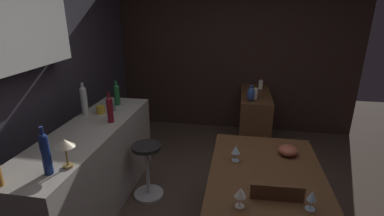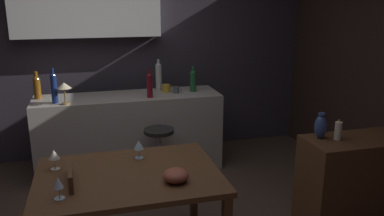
{
  "view_description": "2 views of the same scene",
  "coord_description": "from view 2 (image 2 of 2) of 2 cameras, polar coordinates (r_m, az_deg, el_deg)",
  "views": [
    {
      "loc": [
        -2.3,
        -0.02,
        2.06
      ],
      "look_at": [
        0.67,
        0.5,
        0.98
      ],
      "focal_mm": 26.67,
      "sensor_mm": 36.0,
      "label": 1
    },
    {
      "loc": [
        -0.34,
        -2.91,
        1.95
      ],
      "look_at": [
        0.64,
        0.69,
        0.92
      ],
      "focal_mm": 36.54,
      "sensor_mm": 36.0,
      "label": 2
    }
  ],
  "objects": [
    {
      "name": "wall_kitchen_back",
      "position": [
        5.03,
        -12.02,
        8.96
      ],
      "size": [
        5.2,
        0.33,
        2.6
      ],
      "color": "#38333D",
      "rests_on": "ground_plane"
    },
    {
      "name": "pillar_candle_tall",
      "position": [
        3.5,
        20.54,
        -3.13
      ],
      "size": [
        0.06,
        0.06,
        0.18
      ],
      "color": "white",
      "rests_on": "sideboard_cabinet"
    },
    {
      "name": "fruit_bowl",
      "position": [
        2.74,
        -2.38,
        -9.8
      ],
      "size": [
        0.18,
        0.18,
        0.09
      ],
      "primitive_type": "ellipsoid",
      "color": "#9E4C38",
      "rests_on": "dining_table"
    },
    {
      "name": "wine_glass_right",
      "position": [
        2.63,
        -18.94,
        -10.44
      ],
      "size": [
        0.07,
        0.07,
        0.14
      ],
      "color": "silver",
      "rests_on": "dining_table"
    },
    {
      "name": "wine_bottle_ruby",
      "position": [
        4.37,
        -6.2,
        3.46
      ],
      "size": [
        0.06,
        0.06,
        0.32
      ],
      "color": "maroon",
      "rests_on": "kitchen_counter"
    },
    {
      "name": "sideboard_cabinet",
      "position": [
        3.82,
        23.59,
        -9.76
      ],
      "size": [
        1.1,
        0.44,
        0.82
      ],
      "primitive_type": "cube",
      "color": "#56351E",
      "rests_on": "ground_plane"
    },
    {
      "name": "kitchen_counter",
      "position": [
        4.65,
        -9.06,
        -3.58
      ],
      "size": [
        2.1,
        0.6,
        0.9
      ],
      "primitive_type": "cube",
      "color": "#B2ADA3",
      "rests_on": "ground_plane"
    },
    {
      "name": "cup_mustard",
      "position": [
        4.65,
        -3.82,
        2.91
      ],
      "size": [
        0.13,
        0.1,
        0.09
      ],
      "color": "gold",
      "rests_on": "kitchen_counter"
    },
    {
      "name": "wine_glass_left",
      "position": [
        3.07,
        -19.5,
        -6.5
      ],
      "size": [
        0.08,
        0.08,
        0.15
      ],
      "color": "silver",
      "rests_on": "dining_table"
    },
    {
      "name": "wine_bottle_clear",
      "position": [
        4.77,
        -4.91,
        4.83
      ],
      "size": [
        0.07,
        0.07,
        0.37
      ],
      "color": "silver",
      "rests_on": "kitchen_counter"
    },
    {
      "name": "cup_slate",
      "position": [
        4.58,
        -2.32,
        2.66
      ],
      "size": [
        0.11,
        0.07,
        0.08
      ],
      "color": "#515660",
      "rests_on": "kitchen_counter"
    },
    {
      "name": "counter_lamp",
      "position": [
        4.26,
        -18.16,
        2.91
      ],
      "size": [
        0.15,
        0.15,
        0.23
      ],
      "color": "#A58447",
      "rests_on": "kitchen_counter"
    },
    {
      "name": "wine_glass_center",
      "position": [
        3.12,
        -7.79,
        -5.44
      ],
      "size": [
        0.08,
        0.08,
        0.15
      ],
      "color": "silver",
      "rests_on": "dining_table"
    },
    {
      "name": "wine_bottle_amber",
      "position": [
        4.62,
        -21.69,
        2.98
      ],
      "size": [
        0.08,
        0.08,
        0.3
      ],
      "color": "#8C5114",
      "rests_on": "kitchen_counter"
    },
    {
      "name": "wine_bottle_cobalt",
      "position": [
        4.35,
        -19.5,
        2.93
      ],
      "size": [
        0.07,
        0.07,
        0.37
      ],
      "color": "navy",
      "rests_on": "kitchen_counter"
    },
    {
      "name": "bar_stool",
      "position": [
        4.24,
        -4.77,
        -6.93
      ],
      "size": [
        0.34,
        0.34,
        0.64
      ],
      "color": "#262323",
      "rests_on": "ground_plane"
    },
    {
      "name": "vase_ceramic_blue",
      "position": [
        3.47,
        18.27,
        -2.57
      ],
      "size": [
        0.11,
        0.11,
        0.22
      ],
      "color": "#334C8C",
      "rests_on": "sideboard_cabinet"
    },
    {
      "name": "wine_bottle_green",
      "position": [
        4.64,
        0.15,
        4.18
      ],
      "size": [
        0.07,
        0.07,
        0.3
      ],
      "color": "#1E592D",
      "rests_on": "kitchen_counter"
    },
    {
      "name": "dining_table",
      "position": [
        2.94,
        -9.2,
        -10.86
      ],
      "size": [
        1.32,
        0.95,
        0.74
      ],
      "color": "#56351E",
      "rests_on": "ground_plane"
    }
  ]
}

